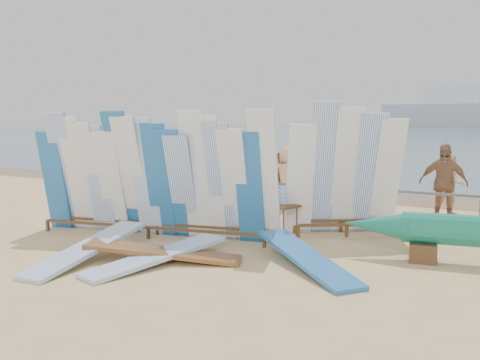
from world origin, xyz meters
The scene contains 23 objects.
ground centered at (0.00, 0.00, 0.00)m, with size 160.00×160.00×0.00m, color #D5B47B.
ocean centered at (0.00, 128.00, 0.00)m, with size 320.00×240.00×0.02m, color #435E78.
wet_sand_strip centered at (0.00, 7.20, 0.00)m, with size 40.00×2.60×0.01m, color #836649.
distant_ship centered at (-12.00, 180.00, 5.31)m, with size 45.00×8.00×14.00m.
fence centered at (0.00, 3.00, 0.63)m, with size 12.08×0.08×0.90m.
main_surfboard_rack centered at (-0.03, -0.52, 1.19)m, with size 5.35×1.63×2.63m.
side_surfboard_rack centered at (3.44, 1.54, 1.26)m, with size 2.43×1.88×2.80m.
vendor_table centered at (2.21, 0.87, 0.35)m, with size 0.93×0.79×1.05m.
flat_board_c centered at (1.27, -1.92, 0.00)m, with size 0.56×2.70×0.07m, color brown.
flat_board_a centered at (0.09, -2.52, 0.00)m, with size 0.56×2.70×0.07m, color #8FB6E5.
flat_board_b centered at (1.28, -2.12, 0.00)m, with size 0.56×2.70×0.07m, color #8FB6E5.
flat_board_d centered at (3.60, -1.17, 0.00)m, with size 0.56×2.70×0.07m, color #2267AD.
beach_chair_left centered at (0.21, 3.68, 0.23)m, with size 0.66×0.67×0.80m.
beach_chair_right centered at (0.19, 4.06, 0.25)m, with size 0.74×0.75×0.85m.
stroller centered at (3.06, 4.28, 0.38)m, with size 0.65×0.80×0.96m.
beachgoer_6 centered at (1.07, 4.02, 0.85)m, with size 0.83×0.40×1.70m, color tan.
beachgoer_10 centered at (5.11, 3.98, 0.94)m, with size 1.10×0.48×1.88m, color #8C6042.
beachgoer_5 centered at (2.48, 6.07, 0.82)m, with size 1.52×0.49×1.64m, color beige.
beachgoer_1 centered at (-3.16, 4.72, 0.86)m, with size 0.62×0.34×1.71m, color #8C6042.
beachgoer_8 centered at (5.19, 4.98, 0.78)m, with size 0.76×0.36×1.56m, color beige.
beachgoer_extra_1 centered at (-4.98, 6.48, 0.89)m, with size 1.04×0.45×1.77m, color #8C6042.
beachgoer_3 centered at (-2.68, 5.62, 0.95)m, with size 1.22×0.51×1.90m, color tan.
beachgoer_4 centered at (0.76, 4.37, 0.78)m, with size 0.91×0.39×1.56m, color #8C6042.
Camera 1 is at (6.45, -8.87, 2.42)m, focal length 38.00 mm.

